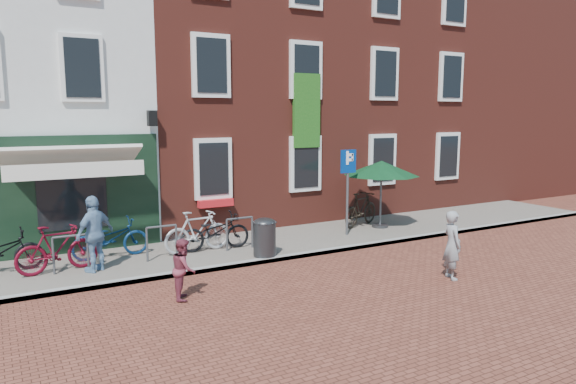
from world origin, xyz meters
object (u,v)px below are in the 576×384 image
bicycle_4 (215,232)px  parking_sign (348,176)px  bicycle_1 (57,249)px  bicycle_2 (110,238)px  cafe_person (95,234)px  bicycle_3 (198,231)px  woman (452,245)px  bicycle_5 (361,209)px  litter_bin (265,235)px  parasol (382,166)px  boy (184,269)px

bicycle_4 → parking_sign: bearing=-89.7°
bicycle_1 → bicycle_2: (1.23, 0.64, -0.05)m
cafe_person → bicycle_3: bearing=156.4°
woman → cafe_person: size_ratio=0.88×
bicycle_4 → bicycle_5: bicycle_5 is taller
bicycle_1 → litter_bin: bearing=-111.9°
bicycle_2 → bicycle_4: bearing=-104.6°
bicycle_2 → bicycle_5: 7.42m
bicycle_5 → woman: bearing=144.0°
bicycle_4 → bicycle_2: bearing=81.6°
parasol → bicycle_2: 7.96m
bicycle_2 → bicycle_4: (2.44, -0.54, 0.00)m
boy → litter_bin: bearing=-37.3°
parking_sign → bicycle_3: 4.50m
parking_sign → boy: bearing=-155.9°
bicycle_4 → bicycle_3: bearing=91.5°
bicycle_2 → bicycle_3: bearing=-106.8°
bicycle_4 → litter_bin: bearing=-139.7°
litter_bin → parking_sign: parking_sign is taller
parasol → boy: size_ratio=1.93×
parasol → woman: bearing=-110.9°
bicycle_4 → bicycle_5: bearing=-79.9°
woman → bicycle_1: size_ratio=0.85×
woman → bicycle_5: size_ratio=0.85×
bicycle_1 → bicycle_4: 3.67m
parasol → bicycle_2: size_ratio=1.26×
parasol → woman: (-1.71, -4.48, -1.24)m
cafe_person → bicycle_2: (0.50, 0.97, -0.37)m
litter_bin → bicycle_3: bearing=138.0°
woman → parasol: bearing=-4.0°
parasol → bicycle_3: size_ratio=1.30×
bicycle_4 → cafe_person: bearing=102.4°
bicycle_3 → bicycle_5: size_ratio=1.00×
woman → bicycle_5: bearing=2.1°
bicycle_1 → bicycle_5: size_ratio=1.00×
cafe_person → bicycle_1: cafe_person is taller
woman → bicycle_4: size_ratio=0.83×
bicycle_2 → cafe_person: bearing=150.8°
parking_sign → bicycle_3: (-4.35, 0.28, -1.15)m
parking_sign → boy: (-5.62, -2.51, -1.19)m
cafe_person → bicycle_2: cafe_person is taller
boy → bicycle_5: 7.47m
parking_sign → bicycle_1: (-7.57, 0.16, -1.15)m
parasol → bicycle_5: 1.48m
cafe_person → bicycle_1: (-0.74, 0.33, -0.31)m
parking_sign → bicycle_4: size_ratio=1.35×
bicycle_2 → bicycle_3: (1.99, -0.52, 0.05)m
bicycle_3 → bicycle_5: bearing=-88.8°
parking_sign → litter_bin: bearing=-164.1°
parasol → cafe_person: bearing=-176.3°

